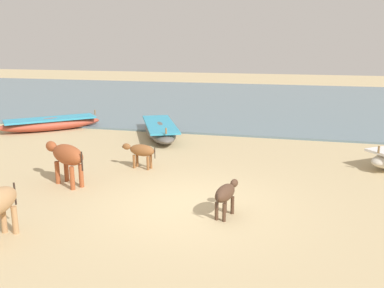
{
  "coord_description": "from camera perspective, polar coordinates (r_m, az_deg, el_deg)",
  "views": [
    {
      "loc": [
        2.23,
        -8.49,
        3.57
      ],
      "look_at": [
        -0.73,
        3.26,
        0.6
      ],
      "focal_mm": 39.28,
      "sensor_mm": 36.0,
      "label": 1
    }
  ],
  "objects": [
    {
      "name": "fishing_boat_4",
      "position": [
        18.25,
        -18.63,
        2.65
      ],
      "size": [
        3.7,
        3.47,
        0.71
      ],
      "rotation": [
        0.0,
        0.0,
        0.73
      ],
      "color": "#B74733",
      "rests_on": "ground"
    },
    {
      "name": "cow_second_adult_rust",
      "position": [
        11.04,
        -16.66,
        -1.56
      ],
      "size": [
        1.54,
        1.04,
        1.06
      ],
      "rotation": [
        0.0,
        0.0,
        2.65
      ],
      "color": "#9E4C28",
      "rests_on": "ground"
    },
    {
      "name": "fishing_boat_3",
      "position": [
        16.13,
        -4.36,
        1.99
      ],
      "size": [
        2.72,
        4.24,
        0.73
      ],
      "rotation": [
        0.0,
        0.0,
        5.14
      ],
      "color": "#5B5651",
      "rests_on": "ground"
    },
    {
      "name": "calf_far_dark",
      "position": [
        8.79,
        4.59,
        -6.74
      ],
      "size": [
        0.47,
        1.05,
        0.69
      ],
      "rotation": [
        0.0,
        0.0,
        1.34
      ],
      "color": "#4C3323",
      "rests_on": "ground"
    },
    {
      "name": "calf_near_brown",
      "position": [
        12.13,
        -6.95,
        -0.95
      ],
      "size": [
        1.09,
        0.44,
        0.71
      ],
      "rotation": [
        0.0,
        0.0,
        2.97
      ],
      "color": "brown",
      "rests_on": "ground"
    },
    {
      "name": "ground",
      "position": [
        9.48,
        -0.54,
        -8.36
      ],
      "size": [
        80.0,
        80.0,
        0.0
      ],
      "primitive_type": "plane",
      "color": "tan"
    },
    {
      "name": "sea_water",
      "position": [
        26.04,
        9.15,
        5.8
      ],
      "size": [
        60.0,
        20.0,
        0.08
      ],
      "primitive_type": "cube",
      "color": "slate",
      "rests_on": "ground"
    }
  ]
}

